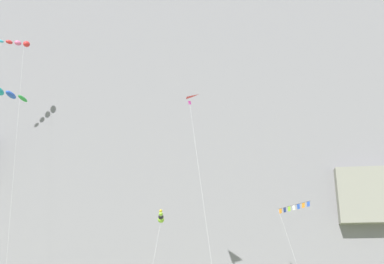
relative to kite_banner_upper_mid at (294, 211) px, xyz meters
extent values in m
cube|color=gray|center=(-10.37, 18.23, 33.38)|extent=(180.00, 22.46, 82.84)
cube|color=gray|center=(9.43, 6.65, 2.43)|extent=(8.56, 2.16, 6.00)
cylinder|color=black|center=(0.00, 0.04, 0.53)|extent=(2.75, 4.68, 0.02)
cube|color=orange|center=(-1.17, 2.04, 0.28)|extent=(0.24, 0.37, 0.45)
cube|color=navy|center=(-0.78, 1.38, 0.28)|extent=(0.24, 0.37, 0.45)
cube|color=#8CCC33|center=(-0.39, 0.71, 0.28)|extent=(0.24, 0.37, 0.45)
cube|color=white|center=(0.00, 0.04, 0.28)|extent=(0.26, 0.38, 0.45)
cube|color=blue|center=(0.39, -0.63, 0.28)|extent=(0.25, 0.38, 0.45)
cube|color=orange|center=(0.79, -1.29, 0.28)|extent=(0.27, 0.39, 0.45)
cube|color=blue|center=(1.18, -1.96, 0.28)|extent=(0.25, 0.38, 0.45)
cylinder|color=silver|center=(-0.41, 0.09, -3.69)|extent=(1.93, 4.59, 8.46)
ellipsoid|color=blue|center=(-24.48, -10.03, 9.22)|extent=(0.76, 1.35, 0.65)
ellipsoid|color=green|center=(-24.14, -8.59, 9.43)|extent=(0.62, 1.30, 0.51)
pyramid|color=red|center=(-9.36, -6.53, 9.16)|extent=(1.46, 1.38, 0.28)
cube|color=#CC3399|center=(-9.12, -6.22, 9.10)|extent=(0.26, 0.32, 0.40)
cylinder|color=silver|center=(-7.79, -8.64, 0.59)|extent=(2.69, 4.86, 17.02)
ellipsoid|color=red|center=(-30.10, 1.03, 20.79)|extent=(1.12, 1.08, 0.80)
ellipsoid|color=pink|center=(-30.90, 0.48, 20.68)|extent=(1.04, 0.97, 0.67)
ellipsoid|color=red|center=(-31.69, -0.07, 20.58)|extent=(0.95, 0.85, 0.54)
ellipsoid|color=#38B2D1|center=(-32.49, -0.62, 20.48)|extent=(0.86, 0.74, 0.41)
cylinder|color=silver|center=(-29.15, -0.03, 6.33)|extent=(2.39, 1.82, 28.50)
ellipsoid|color=#8CCC33|center=(-12.96, 0.29, -0.57)|extent=(0.83, 1.13, 0.74)
ellipsoid|color=black|center=(-12.72, -0.86, -0.46)|extent=(0.72, 1.09, 0.62)
ellipsoid|color=#8CCC33|center=(-12.49, -2.00, -0.35)|extent=(0.60, 1.06, 0.50)
ellipsoid|color=yellow|center=(-12.26, -3.14, -0.23)|extent=(0.48, 1.02, 0.38)
cylinder|color=silver|center=(-12.79, -3.01, -4.31)|extent=(0.20, 5.92, 7.23)
camera|label=1|loc=(-3.36, -44.58, -6.48)|focal=42.83mm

